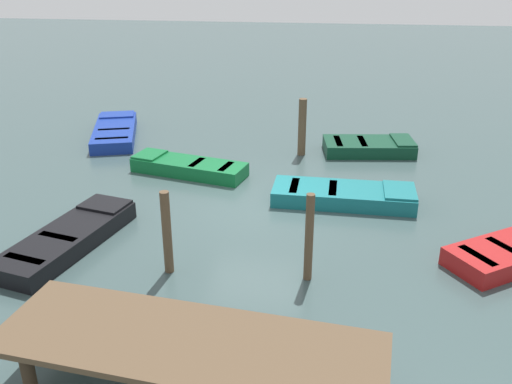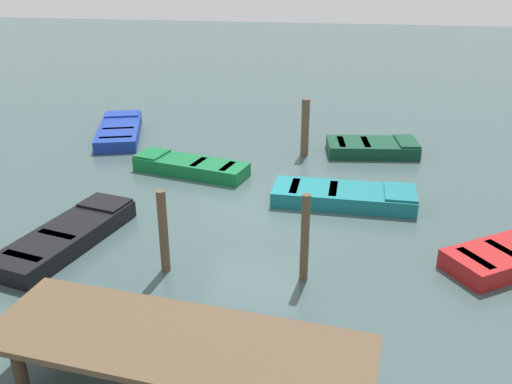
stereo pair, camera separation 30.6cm
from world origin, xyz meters
TOP-DOWN VIEW (x-y plane):
  - ground_plane at (0.00, 0.00)m, footprint 80.00×80.00m
  - dock_segment at (0.07, 6.76)m, footprint 5.81×2.47m
  - rowboat_dark_green at (-3.11, -4.49)m, footprint 2.99×1.76m
  - rowboat_black at (3.83, 2.75)m, footprint 2.02×3.84m
  - rowboat_teal at (-2.26, -0.43)m, footprint 3.68×1.42m
  - rowboat_green at (2.27, -1.89)m, footprint 3.55×1.82m
  - rowboat_blue at (5.67, -4.95)m, footprint 2.39×3.97m
  - rowboat_red at (-5.73, 2.12)m, footprint 3.03×2.58m
  - mooring_piling_far_left at (1.33, 3.48)m, footprint 0.19×0.19m
  - mooring_piling_mid_left at (-1.49, 3.38)m, footprint 0.17×0.17m
  - mooring_piling_mid_right at (-0.94, -4.02)m, footprint 0.25×0.25m

SIDE VIEW (x-z plane):
  - ground_plane at x=0.00m, z-range 0.00..0.00m
  - rowboat_blue at x=5.67m, z-range -0.01..0.45m
  - rowboat_black at x=3.83m, z-range -0.01..0.45m
  - rowboat_teal at x=-2.26m, z-range -0.01..0.45m
  - rowboat_green at x=2.27m, z-range -0.01..0.45m
  - rowboat_red at x=-5.73m, z-range -0.01..0.45m
  - rowboat_dark_green at x=-3.11m, z-range -0.01..0.45m
  - dock_segment at x=0.07m, z-range 0.37..1.32m
  - mooring_piling_far_left at x=1.33m, z-range 0.00..1.78m
  - mooring_piling_mid_right at x=-0.94m, z-range 0.00..1.83m
  - mooring_piling_mid_left at x=-1.49m, z-range 0.00..1.85m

